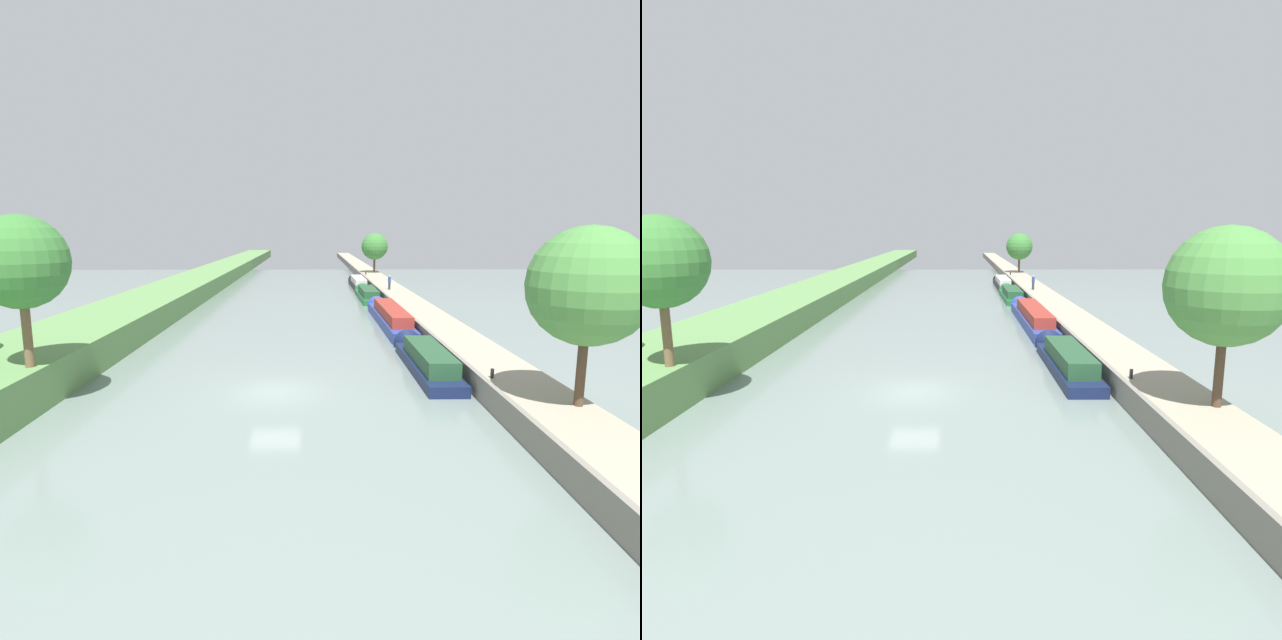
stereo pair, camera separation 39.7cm
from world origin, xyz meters
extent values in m
plane|color=slate|center=(0.00, 0.00, 0.00)|extent=(160.00, 160.00, 0.00)
cube|color=#5B894C|center=(-13.14, 0.00, 1.00)|extent=(6.38, 260.00, 2.01)
cube|color=#9E937F|center=(11.53, 0.00, 0.57)|extent=(3.15, 260.00, 1.14)
cube|color=gray|center=(9.83, 0.00, 0.60)|extent=(0.25, 260.00, 1.19)
cube|color=#141E42|center=(8.43, 3.65, 0.30)|extent=(2.01, 9.90, 0.59)
cube|color=#234C2D|center=(8.43, 3.16, 1.04)|extent=(1.64, 6.93, 0.90)
cone|color=#141E42|center=(8.43, 9.20, 0.30)|extent=(1.91, 1.20, 1.91)
cube|color=#283D93|center=(8.53, 18.27, 0.40)|extent=(1.97, 15.72, 0.79)
cube|color=maroon|center=(8.53, 17.49, 1.23)|extent=(1.61, 11.00, 0.87)
cone|color=#283D93|center=(8.53, 26.72, 0.40)|extent=(1.87, 1.18, 1.87)
cube|color=#1E6033|center=(8.42, 34.35, 0.29)|extent=(2.04, 10.54, 0.59)
cube|color=#234C2D|center=(8.42, 33.83, 0.99)|extent=(1.68, 7.38, 0.81)
cone|color=#1E6033|center=(8.42, 40.23, 0.29)|extent=(1.94, 1.23, 1.94)
cube|color=black|center=(8.48, 47.51, 0.31)|extent=(1.84, 12.19, 0.61)
cube|color=silver|center=(8.48, 46.90, 1.03)|extent=(1.51, 8.53, 0.83)
cone|color=black|center=(8.48, 54.16, 0.31)|extent=(1.75, 1.11, 1.75)
cylinder|color=#4C3828|center=(12.33, -5.50, 2.88)|extent=(0.36, 0.36, 3.47)
sphere|color=#47843D|center=(12.33, -5.50, 5.88)|extent=(4.59, 4.59, 4.59)
cylinder|color=#4C3828|center=(12.07, 58.45, 2.66)|extent=(0.34, 0.34, 3.02)
sphere|color=#387533|center=(12.07, 58.45, 5.33)|extent=(4.23, 4.23, 4.23)
cylinder|color=brown|center=(-10.60, -2.43, 3.76)|extent=(0.39, 0.39, 3.50)
sphere|color=#387533|center=(-10.60, -2.43, 6.62)|extent=(4.04, 4.04, 4.04)
cylinder|color=#282D42|center=(10.90, 34.47, 1.55)|extent=(0.26, 0.26, 0.82)
cylinder|color=#28428E|center=(10.90, 34.47, 2.27)|extent=(0.34, 0.34, 0.62)
sphere|color=tan|center=(10.90, 34.47, 2.69)|extent=(0.22, 0.22, 0.22)
cylinder|color=black|center=(10.25, -1.65, 1.37)|extent=(0.16, 0.16, 0.45)
cylinder|color=black|center=(10.25, 53.94, 1.37)|extent=(0.16, 0.16, 0.45)
camera|label=1|loc=(1.79, -24.82, 7.98)|focal=29.07mm
camera|label=2|loc=(2.19, -24.82, 7.98)|focal=29.07mm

